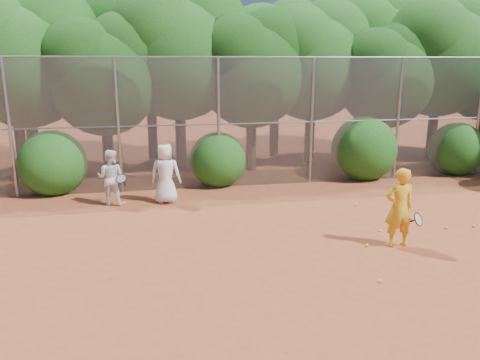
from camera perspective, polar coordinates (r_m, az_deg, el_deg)
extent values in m
plane|color=brown|center=(9.59, 8.84, -9.77)|extent=(80.00, 80.00, 0.00)
cylinder|color=gray|center=(14.88, -26.26, 5.57)|extent=(0.09, 0.09, 4.00)
cylinder|color=gray|center=(14.37, -14.61, 6.32)|extent=(0.09, 0.09, 4.00)
cylinder|color=gray|center=(14.49, -2.62, 6.82)|extent=(0.09, 0.09, 4.00)
cylinder|color=gray|center=(15.20, 8.73, 7.03)|extent=(0.09, 0.09, 4.00)
cylinder|color=gray|center=(16.45, 18.71, 6.99)|extent=(0.09, 0.09, 4.00)
cylinder|color=gray|center=(18.10, 27.08, 6.79)|extent=(0.09, 0.09, 4.00)
cylinder|color=gray|center=(14.54, 1.32, 14.77)|extent=(20.00, 0.05, 0.05)
cylinder|color=gray|center=(14.66, 1.28, 6.93)|extent=(20.00, 0.04, 0.04)
cube|color=slate|center=(14.66, 1.28, 6.93)|extent=(20.00, 0.02, 4.00)
cylinder|color=black|center=(17.38, -23.90, 4.40)|extent=(0.38, 0.38, 2.52)
sphere|color=#174D13|center=(17.18, -24.75, 12.53)|extent=(4.03, 4.03, 4.03)
sphere|color=#174D13|center=(17.43, -22.12, 16.12)|extent=(3.23, 3.23, 3.23)
cylinder|color=black|center=(16.32, -15.79, 3.90)|extent=(0.36, 0.36, 2.17)
sphere|color=black|center=(16.10, -16.31, 11.36)|extent=(3.47, 3.47, 3.47)
sphere|color=black|center=(16.38, -13.93, 14.59)|extent=(2.78, 2.78, 2.78)
sphere|color=black|center=(15.89, -18.82, 13.66)|extent=(2.60, 2.60, 2.60)
cylinder|color=black|center=(17.24, -7.25, 5.68)|extent=(0.39, 0.39, 2.66)
sphere|color=#174D13|center=(17.05, -7.53, 14.37)|extent=(4.26, 4.26, 4.26)
sphere|color=#174D13|center=(17.58, -4.83, 17.90)|extent=(3.40, 3.40, 3.40)
sphere|color=#174D13|center=(16.73, -10.23, 17.19)|extent=(3.19, 3.19, 3.19)
cylinder|color=black|center=(17.02, 1.36, 5.02)|extent=(0.37, 0.37, 2.27)
sphere|color=black|center=(16.80, 1.41, 12.54)|extent=(3.64, 3.64, 3.64)
sphere|color=black|center=(17.32, 3.61, 15.58)|extent=(2.91, 2.91, 2.91)
sphere|color=black|center=(16.41, -0.62, 15.05)|extent=(2.73, 2.73, 2.73)
cylinder|color=black|center=(18.44, 8.49, 5.86)|extent=(0.38, 0.38, 2.45)
sphere|color=#174D13|center=(18.25, 8.77, 13.34)|extent=(3.92, 3.92, 3.92)
sphere|color=#174D13|center=(18.90, 10.81, 16.26)|extent=(3.14, 3.14, 3.14)
sphere|color=#174D13|center=(17.76, 7.03, 15.91)|extent=(2.94, 2.94, 2.94)
cylinder|color=black|center=(18.55, 16.83, 4.91)|extent=(0.36, 0.36, 2.10)
sphere|color=black|center=(18.35, 17.30, 11.26)|extent=(3.36, 3.36, 3.36)
sphere|color=black|center=(18.95, 18.86, 13.77)|extent=(2.69, 2.69, 2.69)
sphere|color=black|center=(17.84, 16.13, 13.43)|extent=(2.52, 2.52, 2.52)
cylinder|color=black|center=(20.29, 22.41, 5.90)|extent=(0.39, 0.39, 2.59)
sphere|color=#174D13|center=(20.12, 23.11, 13.06)|extent=(4.14, 4.14, 4.14)
sphere|color=#174D13|center=(20.95, 24.71, 15.76)|extent=(3.32, 3.32, 3.32)
sphere|color=#174D13|center=(19.48, 22.03, 15.60)|extent=(3.11, 3.11, 3.11)
cylinder|color=black|center=(19.82, -25.31, 5.49)|extent=(0.39, 0.39, 2.62)
sphere|color=#174D13|center=(19.65, -26.12, 12.90)|extent=(4.20, 4.20, 4.20)
sphere|color=#174D13|center=(19.90, -23.73, 16.19)|extent=(3.36, 3.36, 3.36)
cylinder|color=black|center=(19.38, -10.66, 6.70)|extent=(0.40, 0.40, 2.80)
sphere|color=#174D13|center=(19.22, -11.05, 14.83)|extent=(4.48, 4.48, 4.48)
sphere|color=#174D13|center=(19.74, -8.48, 18.17)|extent=(3.58, 3.58, 3.58)
sphere|color=#174D13|center=(18.93, -13.67, 17.43)|extent=(3.36, 3.36, 3.36)
cylinder|color=black|center=(19.66, 4.19, 6.60)|extent=(0.38, 0.38, 2.52)
sphere|color=#174D13|center=(19.48, 4.32, 13.82)|extent=(4.03, 4.03, 4.03)
sphere|color=#174D13|center=(20.11, 6.38, 16.66)|extent=(3.23, 3.23, 3.23)
sphere|color=#174D13|center=(19.03, 2.48, 16.26)|extent=(3.02, 3.02, 3.02)
cylinder|color=black|center=(21.78, 15.38, 7.16)|extent=(0.40, 0.40, 2.73)
sphere|color=#174D13|center=(21.64, 15.86, 14.20)|extent=(4.37, 4.37, 4.37)
sphere|color=#174D13|center=(22.46, 17.63, 16.86)|extent=(3.49, 3.49, 3.49)
sphere|color=#174D13|center=(21.04, 14.49, 16.68)|extent=(3.28, 3.28, 3.28)
sphere|color=#174D13|center=(15.09, -21.90, 2.25)|extent=(2.00, 2.00, 2.00)
sphere|color=#174D13|center=(14.96, -2.74, 2.79)|extent=(1.80, 1.80, 1.80)
sphere|color=#174D13|center=(16.38, 14.89, 4.04)|extent=(2.20, 2.20, 2.20)
sphere|color=#174D13|center=(18.18, 24.88, 3.69)|extent=(1.90, 1.90, 1.90)
imported|color=gold|center=(10.48, 18.82, -3.21)|extent=(0.65, 0.44, 1.73)
torus|color=black|center=(10.56, 20.91, -4.51)|extent=(0.34, 0.31, 0.28)
cylinder|color=black|center=(10.66, 19.90, -4.82)|extent=(0.18, 0.23, 0.16)
imported|color=white|center=(13.18, -9.05, 0.82)|extent=(0.92, 0.70, 1.70)
ellipsoid|color=#A81A18|center=(13.01, -9.19, 4.30)|extent=(0.22, 0.22, 0.13)
sphere|color=#C6E529|center=(12.99, -7.70, 0.68)|extent=(0.07, 0.07, 0.07)
imported|color=white|center=(13.35, -15.49, 0.31)|extent=(0.88, 0.76, 1.55)
torus|color=black|center=(13.03, -14.28, 0.17)|extent=(0.36, 0.32, 0.23)
cylinder|color=black|center=(13.21, -13.99, -0.32)|extent=(0.10, 0.22, 0.22)
sphere|color=#C6E529|center=(11.46, 16.73, -5.94)|extent=(0.07, 0.07, 0.07)
sphere|color=#C6E529|center=(13.31, 13.95, -2.94)|extent=(0.07, 0.07, 0.07)
sphere|color=#C6E529|center=(8.97, 16.70, -11.74)|extent=(0.07, 0.07, 0.07)
sphere|color=#C6E529|center=(12.61, 26.62, -5.04)|extent=(0.07, 0.07, 0.07)
sphere|color=#C6E529|center=(10.52, 15.21, -7.68)|extent=(0.07, 0.07, 0.07)
sphere|color=#C6E529|center=(14.65, 18.95, -1.72)|extent=(0.07, 0.07, 0.07)
sphere|color=#C6E529|center=(12.22, 23.87, -5.33)|extent=(0.07, 0.07, 0.07)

